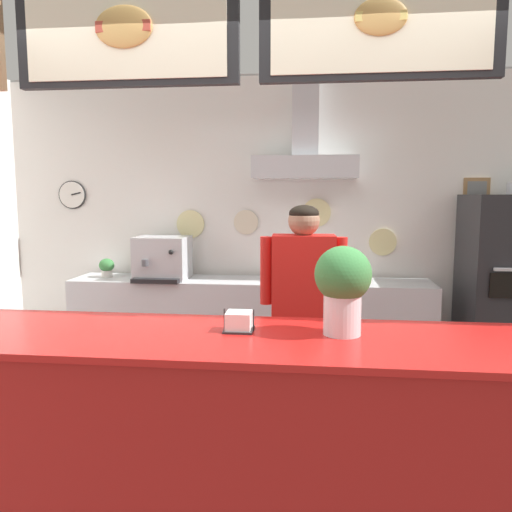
{
  "coord_description": "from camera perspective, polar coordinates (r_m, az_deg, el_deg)",
  "views": [
    {
      "loc": [
        0.31,
        -2.48,
        1.69
      ],
      "look_at": [
        -0.05,
        0.73,
        1.29
      ],
      "focal_mm": 35.07,
      "sensor_mm": 36.0,
      "label": 1
    }
  ],
  "objects": [
    {
      "name": "espresso_machine",
      "position": [
        4.72,
        -10.6,
        -0.24
      ],
      "size": [
        0.47,
        0.49,
        0.4
      ],
      "color": "silver",
      "rests_on": "back_prep_counter"
    },
    {
      "name": "ground_plane",
      "position": [
        3.01,
        -0.64,
        -27.07
      ],
      "size": [
        6.65,
        6.65,
        0.0
      ],
      "primitive_type": "plane",
      "color": "#514C47"
    },
    {
      "name": "potted_oregano",
      "position": [
        4.6,
        11.45,
        -1.64
      ],
      "size": [
        0.15,
        0.15,
        0.19
      ],
      "color": "beige",
      "rests_on": "back_prep_counter"
    },
    {
      "name": "service_counter",
      "position": [
        2.45,
        -1.7,
        -21.1
      ],
      "size": [
        4.31,
        0.73,
        1.06
      ],
      "color": "#B21916",
      "rests_on": "ground_plane"
    },
    {
      "name": "basil_vase",
      "position": [
        2.26,
        9.87,
        -3.49
      ],
      "size": [
        0.25,
        0.25,
        0.4
      ],
      "color": "silver",
      "rests_on": "service_counter"
    },
    {
      "name": "napkin_holder",
      "position": [
        2.32,
        -1.96,
        -7.56
      ],
      "size": [
        0.14,
        0.13,
        0.1
      ],
      "color": "#262628",
      "rests_on": "service_counter"
    },
    {
      "name": "back_prep_counter",
      "position": [
        4.71,
        -0.75,
        -8.28
      ],
      "size": [
        3.31,
        0.52,
        0.91
      ],
      "color": "silver",
      "rests_on": "ground_plane"
    },
    {
      "name": "back_wall_assembly",
      "position": [
        4.74,
        2.9,
        4.91
      ],
      "size": [
        5.54,
        2.56,
        2.82
      ],
      "color": "gray",
      "rests_on": "ground_plane"
    },
    {
      "name": "shop_worker",
      "position": [
        3.38,
        5.36,
        -6.87
      ],
      "size": [
        0.57,
        0.24,
        1.62
      ],
      "rotation": [
        0.0,
        0.0,
        3.19
      ],
      "color": "#232328",
      "rests_on": "ground_plane"
    },
    {
      "name": "pizza_oven",
      "position": [
        4.78,
        26.9,
        -3.9
      ],
      "size": [
        0.75,
        0.71,
        1.79
      ],
      "color": "#232326",
      "rests_on": "ground_plane"
    },
    {
      "name": "potted_sage",
      "position": [
        4.95,
        -16.66,
        -1.2
      ],
      "size": [
        0.14,
        0.14,
        0.18
      ],
      "color": "beige",
      "rests_on": "back_prep_counter"
    }
  ]
}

